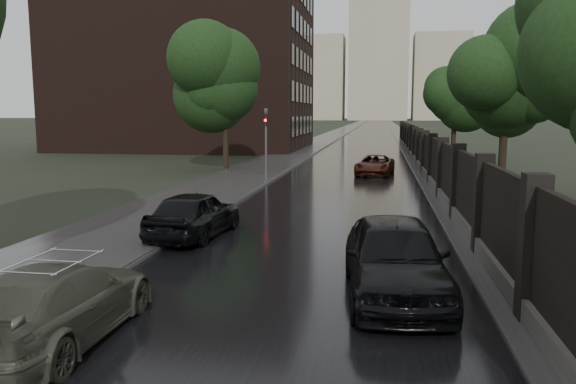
% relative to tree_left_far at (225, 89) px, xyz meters
% --- Properties ---
extents(road, '(8.00, 420.00, 0.02)m').
position_rel_tree_left_far_xyz_m(road, '(8.00, 160.00, -5.23)').
color(road, black).
rests_on(road, ground).
extents(sidewalk_left, '(4.00, 420.00, 0.16)m').
position_rel_tree_left_far_xyz_m(sidewalk_left, '(2.00, 160.00, -5.16)').
color(sidewalk_left, '#2D2D2D').
rests_on(sidewalk_left, ground).
extents(verge_right, '(3.00, 420.00, 0.08)m').
position_rel_tree_left_far_xyz_m(verge_right, '(13.50, 160.00, -5.20)').
color(verge_right, '#2D2D2D').
rests_on(verge_right, ground).
extents(fence_right, '(0.45, 75.72, 2.70)m').
position_rel_tree_left_far_xyz_m(fence_right, '(12.60, 2.01, -4.23)').
color(fence_right, '#383533').
rests_on(fence_right, ground).
extents(tree_left_far, '(4.25, 4.25, 7.39)m').
position_rel_tree_left_far_xyz_m(tree_left_far, '(0.00, 0.00, 0.00)').
color(tree_left_far, black).
rests_on(tree_left_far, ground).
extents(tree_right_b, '(4.08, 4.08, 7.01)m').
position_rel_tree_left_far_xyz_m(tree_right_b, '(15.50, -8.00, -0.29)').
color(tree_right_b, black).
rests_on(tree_right_b, ground).
extents(tree_right_c, '(4.08, 4.08, 7.01)m').
position_rel_tree_left_far_xyz_m(tree_right_c, '(15.50, 10.00, -0.29)').
color(tree_right_c, black).
rests_on(tree_right_c, ground).
extents(traffic_light, '(0.16, 0.32, 4.00)m').
position_rel_tree_left_far_xyz_m(traffic_light, '(3.70, -5.01, -2.84)').
color(traffic_light, '#59595E').
rests_on(traffic_light, ground).
extents(brick_building, '(24.00, 18.00, 20.00)m').
position_rel_tree_left_far_xyz_m(brick_building, '(-10.00, 22.00, 4.76)').
color(brick_building, black).
rests_on(brick_building, ground).
extents(stalinist_tower, '(92.00, 30.00, 159.00)m').
position_rel_tree_left_far_xyz_m(stalinist_tower, '(8.00, 270.00, 33.14)').
color(stalinist_tower, tan).
rests_on(stalinist_tower, ground).
extents(volga_sedan, '(1.95, 4.59, 1.32)m').
position_rel_tree_left_far_xyz_m(volga_sedan, '(4.71, -27.15, -4.58)').
color(volga_sedan, '#434738').
rests_on(volga_sedan, ground).
extents(hatchback_left, '(2.10, 4.38, 1.44)m').
position_rel_tree_left_far_xyz_m(hatchback_left, '(4.40, -19.25, -4.52)').
color(hatchback_left, black).
rests_on(hatchback_left, ground).
extents(car_right_near, '(2.37, 5.01, 1.65)m').
position_rel_tree_left_far_xyz_m(car_right_near, '(10.24, -23.94, -4.41)').
color(car_right_near, black).
rests_on(car_right_near, ground).
extents(car_right_far, '(2.53, 4.63, 1.23)m').
position_rel_tree_left_far_xyz_m(car_right_far, '(9.60, -1.02, -4.63)').
color(car_right_far, '#33120B').
rests_on(car_right_far, ground).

